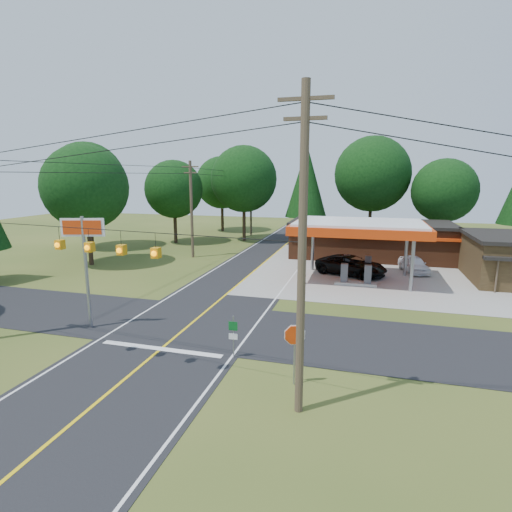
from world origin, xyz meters
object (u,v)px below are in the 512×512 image
(big_stop_sign, at_px, (84,247))
(octagonal_stop_sign, at_px, (295,340))
(sedan_car, at_px, (414,264))
(suv_car, at_px, (351,266))
(gas_canopy, at_px, (359,229))

(big_stop_sign, relative_size, octagonal_stop_sign, 2.41)
(sedan_car, height_order, big_stop_sign, big_stop_sign)
(sedan_car, bearing_deg, octagonal_stop_sign, -122.80)
(suv_car, bearing_deg, gas_canopy, -139.79)
(octagonal_stop_sign, bearing_deg, gas_canopy, 83.73)
(suv_car, distance_m, octagonal_stop_sign, 19.80)
(octagonal_stop_sign, bearing_deg, sedan_car, 72.78)
(sedan_car, bearing_deg, gas_canopy, -156.26)
(big_stop_sign, xyz_separation_m, octagonal_stop_sign, (12.29, -3.20, -2.69))
(sedan_car, relative_size, big_stop_sign, 0.67)
(big_stop_sign, bearing_deg, gas_canopy, 46.40)
(suv_car, height_order, big_stop_sign, big_stop_sign)
(gas_canopy, xyz_separation_m, sedan_car, (4.88, 4.00, -3.54))
(suv_car, distance_m, big_stop_sign, 21.85)
(gas_canopy, bearing_deg, big_stop_sign, -133.60)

